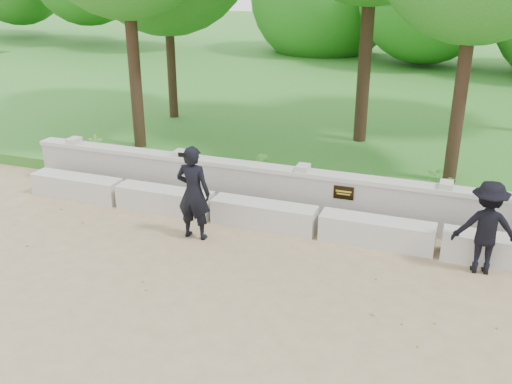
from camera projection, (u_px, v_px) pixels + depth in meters
ground at (285, 289)px, 8.28m from camera, size 80.00×80.00×0.00m
lawn at (403, 92)px, 20.43m from camera, size 40.00×22.00×0.25m
concrete_bench at (318, 223)px, 9.86m from camera, size 11.90×0.45×0.45m
parapet_wall at (328, 196)px, 10.38m from camera, size 12.50×0.35×0.90m
man_main at (193, 193)px, 9.56m from camera, size 0.60×0.54×1.64m
visitor_mid at (486, 228)px, 8.50m from camera, size 1.01×0.65×1.47m
shrub_a at (96, 149)px, 12.72m from camera, size 0.40×0.36×0.63m
shrub_b at (261, 169)px, 11.45m from camera, size 0.43×0.42×0.61m
shrub_c at (443, 191)px, 10.32m from camera, size 0.77×0.74×0.66m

